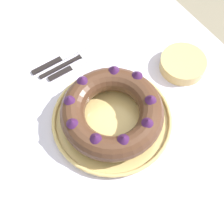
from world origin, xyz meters
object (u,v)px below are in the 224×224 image
Objects in this scene: side_bowl at (183,64)px; serving_dish at (112,119)px; bundt_cake at (112,112)px; fork at (73,60)px; serving_knife at (60,59)px; cake_knife at (70,68)px.

serving_dish is at bearing -83.51° from side_bowl.
bundt_cake reaches higher than side_bowl.
fork is 0.04m from serving_knife.
cake_knife is (0.02, -0.02, -0.00)m from fork.
cake_knife is at bearing 14.33° from serving_knife.
bundt_cake is at bearing -9.27° from fork.
serving_knife is at bearing -177.15° from serving_dish.
fork is 1.16× the size of cake_knife.
bundt_cake is at bearing -170.78° from serving_dish.
cake_knife is 0.37m from side_bowl.
serving_knife is 1.28× the size of cake_knife.
bundt_cake reaches higher than fork.
bundt_cake is 1.25× the size of serving_knife.
bundt_cake is 0.24m from cake_knife.
serving_dish reaches higher than serving_knife.
cake_knife is (-0.24, -0.00, -0.06)m from bundt_cake.
fork is (-0.26, 0.02, -0.01)m from serving_dish.
serving_dish is 1.50× the size of serving_knife.
bundt_cake reaches higher than serving_knife.
side_bowl is at bearing 96.45° from bundt_cake.
side_bowl is (0.20, 0.30, 0.02)m from cake_knife.
serving_knife is (-0.03, -0.03, -0.00)m from fork.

